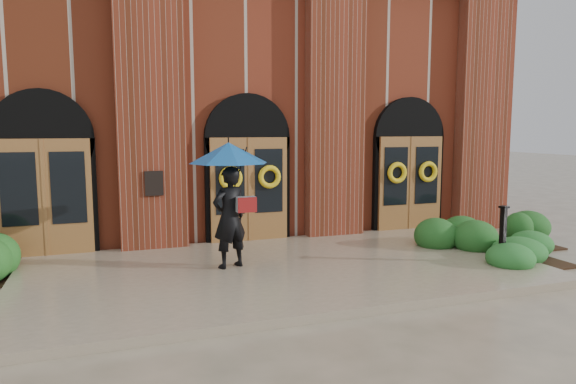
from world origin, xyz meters
name	(u,v)px	position (x,y,z in m)	size (l,w,h in m)	color
ground	(286,276)	(0.00, 0.00, 0.00)	(90.00, 90.00, 0.00)	gray
landing	(284,270)	(0.00, 0.15, 0.07)	(10.00, 5.30, 0.15)	gray
church_building	(203,110)	(0.00, 8.78, 3.50)	(16.20, 12.53, 7.00)	maroon
man_with_umbrella	(229,181)	(-1.01, 0.44, 1.86)	(1.97, 1.97, 2.45)	black
metal_post	(503,233)	(4.30, -1.03, 0.76)	(0.18, 0.18, 1.16)	black
hedge_wall_right	(492,233)	(5.39, 0.50, 0.38)	(2.96, 1.19, 0.76)	#1D4D1B
hedge_front_right	(522,250)	(5.10, -0.73, 0.28)	(1.56, 1.34, 0.55)	#225E24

